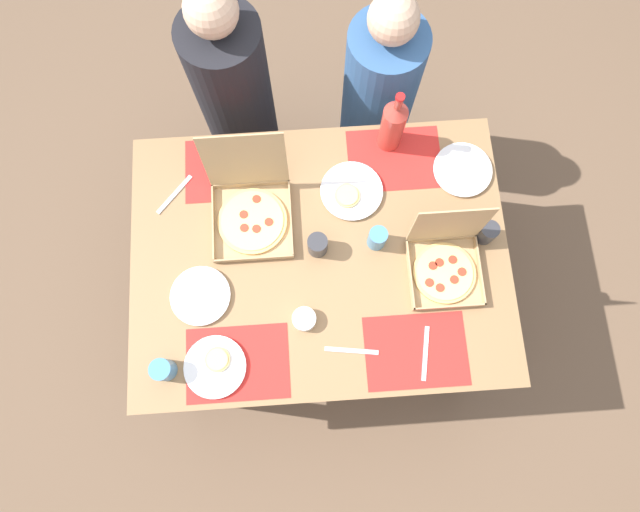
{
  "coord_description": "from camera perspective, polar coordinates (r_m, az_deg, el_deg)",
  "views": [
    {
      "loc": [
        -0.03,
        -0.48,
        2.6
      ],
      "look_at": [
        0.0,
        0.0,
        0.74
      ],
      "focal_mm": 29.38,
      "sensor_mm": 36.0,
      "label": 1
    }
  ],
  "objects": [
    {
      "name": "soda_bottle",
      "position": [
        1.99,
        7.93,
        13.98
      ],
      "size": [
        0.09,
        0.09,
        0.32
      ],
      "color": "#B2382D",
      "rests_on": "dining_table"
    },
    {
      "name": "cup_red",
      "position": [
        1.99,
        17.72,
        2.44
      ],
      "size": [
        0.07,
        0.07,
        0.09
      ],
      "primitive_type": "cylinder",
      "color": "#333338",
      "rests_on": "dining_table"
    },
    {
      "name": "fork_by_far_right",
      "position": [
        2.07,
        -15.57,
        6.48
      ],
      "size": [
        0.14,
        0.15,
        0.0
      ],
      "primitive_type": "cube",
      "rotation": [
        0.0,
        0.0,
        3.99
      ],
      "color": "#B7B7BC",
      "rests_on": "dining_table"
    },
    {
      "name": "fork_by_far_left",
      "position": [
        1.9,
        11.41,
        -10.34
      ],
      "size": [
        0.05,
        0.19,
        0.0
      ],
      "primitive_type": "cube",
      "rotation": [
        0.0,
        0.0,
        1.39
      ],
      "color": "#B7B7BC",
      "rests_on": "dining_table"
    },
    {
      "name": "placemat_near_left",
      "position": [
        1.89,
        -8.96,
        -11.45
      ],
      "size": [
        0.36,
        0.26,
        0.0
      ],
      "primitive_type": "cube",
      "color": "red",
      "rests_on": "dining_table"
    },
    {
      "name": "cup_clear_left",
      "position": [
        1.9,
        6.25,
        1.94
      ],
      "size": [
        0.07,
        0.07,
        0.1
      ],
      "primitive_type": "cylinder",
      "color": "teal",
      "rests_on": "dining_table"
    },
    {
      "name": "diner_left_seat",
      "position": [
        2.43,
        -9.03,
        16.34
      ],
      "size": [
        0.32,
        0.32,
        1.21
      ],
      "color": "black",
      "rests_on": "ground_plane"
    },
    {
      "name": "plate_middle",
      "position": [
        1.89,
        -11.33,
        -11.68
      ],
      "size": [
        0.22,
        0.22,
        0.03
      ],
      "color": "white",
      "rests_on": "dining_table"
    },
    {
      "name": "plate_near_left",
      "position": [
        1.93,
        -12.89,
        -4.26
      ],
      "size": [
        0.22,
        0.22,
        0.02
      ],
      "color": "white",
      "rests_on": "dining_table"
    },
    {
      "name": "plate_far_left",
      "position": [
        2.0,
        3.4,
        7.01
      ],
      "size": [
        0.24,
        0.24,
        0.03
      ],
      "color": "white",
      "rests_on": "dining_table"
    },
    {
      "name": "cup_spare",
      "position": [
        1.9,
        -16.71,
        -11.78
      ],
      "size": [
        0.07,
        0.07,
        0.09
      ],
      "primitive_type": "cylinder",
      "color": "teal",
      "rests_on": "dining_table"
    },
    {
      "name": "dining_table",
      "position": [
        2.03,
        0.0,
        -0.73
      ],
      "size": [
        1.39,
        1.03,
        0.74
      ],
      "color": "#3F3328",
      "rests_on": "ground_plane"
    },
    {
      "name": "diner_right_seat",
      "position": [
        2.47,
        6.31,
        16.72
      ],
      "size": [
        0.32,
        0.32,
        1.11
      ],
      "color": "#33598C",
      "rests_on": "ground_plane"
    },
    {
      "name": "placemat_far_left",
      "position": [
        2.07,
        -9.54,
        9.31
      ],
      "size": [
        0.36,
        0.26,
        0.0
      ],
      "primitive_type": "cube",
      "color": "red",
      "rests_on": "dining_table"
    },
    {
      "name": "fork_by_near_left",
      "position": [
        1.87,
        3.45,
        -10.25
      ],
      "size": [
        0.19,
        0.04,
        0.0
      ],
      "primitive_type": "cube",
      "rotation": [
        0.0,
        0.0,
        3.0
      ],
      "color": "#B7B7BC",
      "rests_on": "dining_table"
    },
    {
      "name": "pizza_box_corner_right",
      "position": [
        1.94,
        -7.54,
        5.2
      ],
      "size": [
        0.29,
        0.34,
        0.33
      ],
      "color": "tan",
      "rests_on": "dining_table"
    },
    {
      "name": "condiment_bowl",
      "position": [
        1.86,
        -1.73,
        -6.88
      ],
      "size": [
        0.09,
        0.09,
        0.04
      ],
      "primitive_type": "cylinder",
      "color": "white",
      "rests_on": "dining_table"
    },
    {
      "name": "ground_plane",
      "position": [
        2.64,
        0.0,
        -3.97
      ],
      "size": [
        6.0,
        6.0,
        0.0
      ],
      "primitive_type": "plane",
      "color": "brown"
    },
    {
      "name": "placemat_near_right",
      "position": [
        1.9,
        10.41,
        -10.13
      ],
      "size": [
        0.36,
        0.26,
        0.0
      ],
      "primitive_type": "cube",
      "color": "red",
      "rests_on": "dining_table"
    },
    {
      "name": "cup_clear_right",
      "position": [
        1.89,
        -0.26,
        1.21
      ],
      "size": [
        0.07,
        0.07,
        0.09
      ],
      "primitive_type": "cylinder",
      "color": "#333338",
      "rests_on": "dining_table"
    },
    {
      "name": "pizza_box_corner_left",
      "position": [
        1.92,
        13.5,
        -0.71
      ],
      "size": [
        0.26,
        0.27,
        0.29
      ],
      "color": "tan",
      "rests_on": "dining_table"
    },
    {
      "name": "plate_far_right",
      "position": [
        2.1,
        15.25,
        9.02
      ],
      "size": [
        0.22,
        0.22,
        0.02
      ],
      "color": "white",
      "rests_on": "dining_table"
    },
    {
      "name": "placemat_far_right",
      "position": [
        2.07,
        8.12,
        10.42
      ],
      "size": [
        0.36,
        0.26,
        0.0
      ],
      "primitive_type": "cube",
      "color": "red",
      "rests_on": "dining_table"
    }
  ]
}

